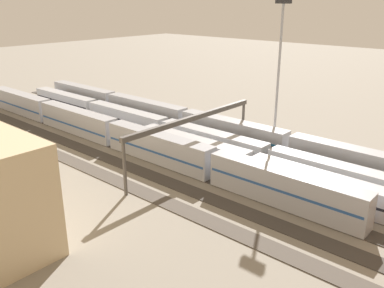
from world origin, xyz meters
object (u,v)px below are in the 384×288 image
at_px(train_on_track_0, 232,133).
at_px(light_mast_0, 280,56).
at_px(train_on_track_3, 114,133).
at_px(signal_gantry, 193,123).
at_px(train_on_track_2, 251,165).
at_px(train_on_track_1, 203,139).

xyz_separation_m(train_on_track_0, light_mast_0, (-6.89, -3.83, 14.70)).
bearing_deg(train_on_track_0, train_on_track_3, 41.84).
distance_m(train_on_track_0, signal_gantry, 13.48).
bearing_deg(train_on_track_2, train_on_track_0, -42.44).
height_order(train_on_track_2, light_mast_0, light_mast_0).
height_order(train_on_track_2, train_on_track_3, train_on_track_3).
xyz_separation_m(train_on_track_2, train_on_track_1, (14.00, -5.00, 0.03)).
distance_m(light_mast_0, signal_gantry, 19.92).
distance_m(train_on_track_3, light_mast_0, 33.62).
xyz_separation_m(train_on_track_2, train_on_track_3, (27.69, 5.00, 0.58)).
distance_m(train_on_track_2, train_on_track_3, 28.14).
height_order(train_on_track_1, signal_gantry, signal_gantry).
relative_size(train_on_track_1, light_mast_0, 4.23).
xyz_separation_m(train_on_track_1, light_mast_0, (-9.96, -8.83, 15.26)).
distance_m(train_on_track_3, train_on_track_1, 16.96).
relative_size(train_on_track_3, train_on_track_1, 0.83).
relative_size(train_on_track_3, signal_gantry, 3.19).
xyz_separation_m(light_mast_0, signal_gantry, (5.90, 16.33, -9.76)).
bearing_deg(train_on_track_3, train_on_track_1, -143.85).
distance_m(train_on_track_2, train_on_track_1, 14.86).
height_order(train_on_track_2, train_on_track_1, train_on_track_1).
bearing_deg(train_on_track_2, signal_gantry, 14.11).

